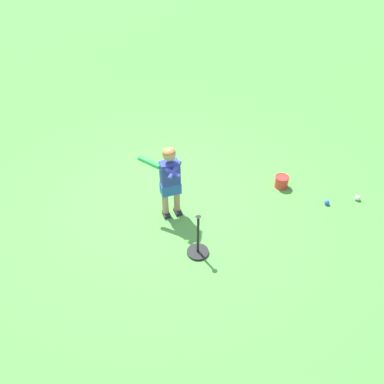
# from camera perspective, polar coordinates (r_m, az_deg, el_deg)

# --- Properties ---
(ground_plane) EXTENTS (40.00, 40.00, 0.00)m
(ground_plane) POSITION_cam_1_polar(r_m,az_deg,el_deg) (5.78, -4.11, -1.88)
(ground_plane) COLOR #519942
(child_batter) EXTENTS (0.36, 0.63, 1.08)m
(child_batter) POSITION_cam_1_polar(r_m,az_deg,el_deg) (5.22, -3.31, 2.21)
(child_batter) COLOR #232328
(child_batter) RESTS_ON ground
(play_ball_behind_batter) EXTENTS (0.08, 0.08, 0.08)m
(play_ball_behind_batter) POSITION_cam_1_polar(r_m,az_deg,el_deg) (6.32, 22.78, -0.78)
(play_ball_behind_batter) COLOR white
(play_ball_behind_batter) RESTS_ON ground
(play_ball_far_right) EXTENTS (0.07, 0.07, 0.07)m
(play_ball_far_right) POSITION_cam_1_polar(r_m,az_deg,el_deg) (6.07, 18.89, -1.45)
(play_ball_far_right) COLOR blue
(play_ball_far_right) RESTS_ON ground
(batting_tee) EXTENTS (0.28, 0.28, 0.62)m
(batting_tee) POSITION_cam_1_polar(r_m,az_deg,el_deg) (5.02, 0.85, -7.95)
(batting_tee) COLOR black
(batting_tee) RESTS_ON ground
(toy_bucket) EXTENTS (0.22, 0.22, 0.19)m
(toy_bucket) POSITION_cam_1_polar(r_m,az_deg,el_deg) (6.20, 12.81, 1.50)
(toy_bucket) COLOR red
(toy_bucket) RESTS_ON ground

